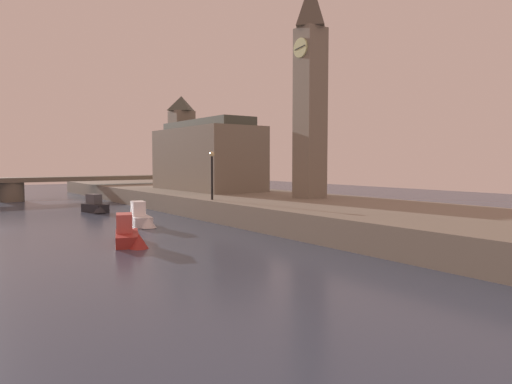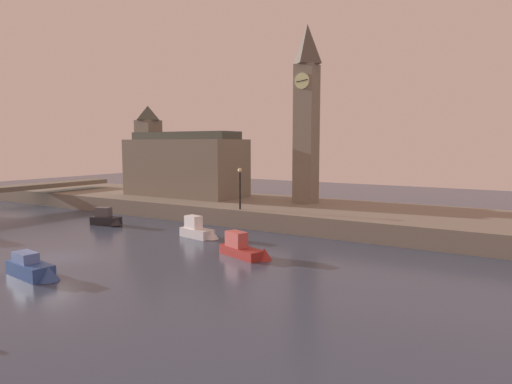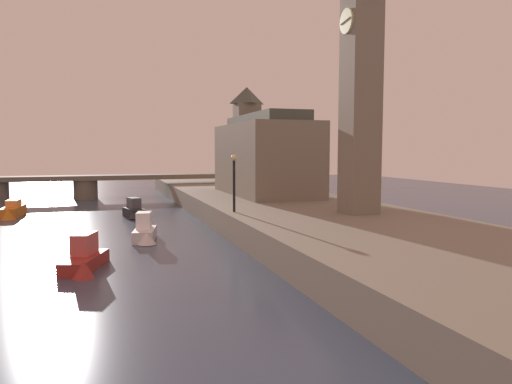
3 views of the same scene
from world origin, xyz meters
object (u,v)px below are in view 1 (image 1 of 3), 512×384
object	(u,v)px
clock_tower	(310,86)
boat_ferry_white	(141,218)
boat_barge_dark	(96,206)
parliament_hall	(204,155)
streetlamp	(212,169)
boat_dinghy_red	(129,235)

from	to	relation	value
clock_tower	boat_ferry_white	distance (m)	15.73
clock_tower	boat_barge_dark	distance (m)	20.21
boat_ferry_white	clock_tower	bearing A→B (deg)	76.55
parliament_hall	boat_ferry_white	world-z (taller)	parliament_hall
parliament_hall	streetlamp	xyz separation A→B (m)	(11.21, -5.65, -1.17)
parliament_hall	boat_barge_dark	distance (m)	11.79
streetlamp	boat_dinghy_red	size ratio (longest dim) A/B	0.86
clock_tower	parliament_hall	world-z (taller)	clock_tower
clock_tower	boat_barge_dark	size ratio (longest dim) A/B	5.04
clock_tower	boat_barge_dark	xyz separation A→B (m)	(-13.08, -12.22, -9.40)
boat_ferry_white	boat_dinghy_red	xyz separation A→B (m)	(6.13, -3.12, -0.04)
clock_tower	streetlamp	world-z (taller)	clock_tower
clock_tower	streetlamp	distance (m)	9.73
streetlamp	boat_ferry_white	distance (m)	6.20
boat_ferry_white	boat_barge_dark	world-z (taller)	boat_ferry_white
boat_dinghy_red	boat_barge_dark	bearing A→B (deg)	168.96
streetlamp	boat_barge_dark	world-z (taller)	streetlamp
parliament_hall	boat_ferry_white	distance (m)	16.17
streetlamp	boat_dinghy_red	bearing A→B (deg)	-54.73
boat_ferry_white	boat_dinghy_red	bearing A→B (deg)	-26.99
clock_tower	boat_ferry_white	size ratio (longest dim) A/B	4.69
boat_barge_dark	parliament_hall	bearing A→B (deg)	94.75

